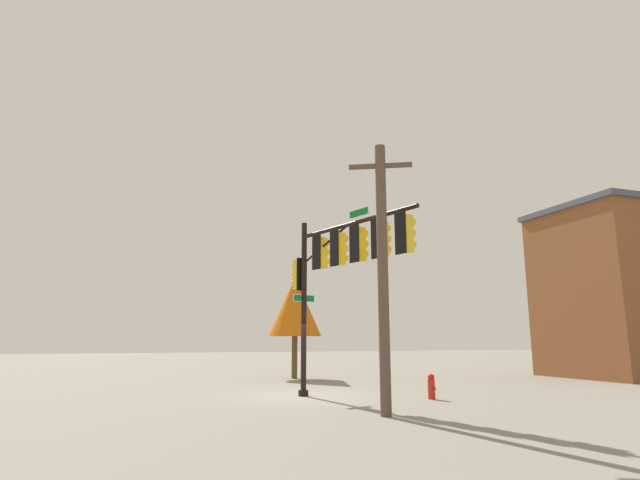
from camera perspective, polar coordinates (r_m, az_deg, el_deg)
ground_plane at (r=18.80m, az=-1.88°, el=-17.09°), size 120.00×120.00×0.00m
signal_pole_assembly at (r=17.22m, az=2.26°, el=-2.26°), size 6.14×2.37×6.28m
utility_pole at (r=14.11m, az=7.05°, el=-3.38°), size 0.92×1.66×7.46m
fire_hydrant at (r=18.17m, az=12.39°, el=-15.76°), size 0.33×0.24×0.83m
tree_near at (r=26.83m, az=-2.83°, el=-7.47°), size 2.77×2.77×5.20m
brick_building at (r=31.69m, az=30.15°, el=-4.92°), size 6.51×6.49×9.05m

